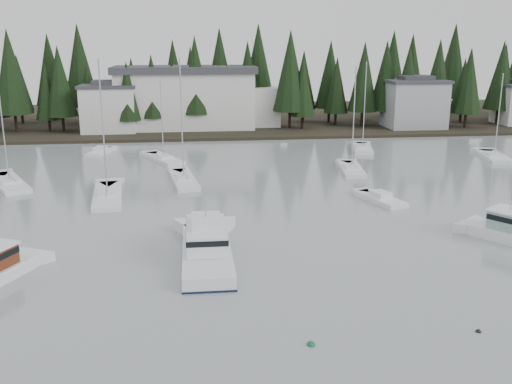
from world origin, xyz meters
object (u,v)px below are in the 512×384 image
at_px(runabout_1, 380,200).
at_px(sailboat_5, 184,181).
at_px(sailboat_6, 164,160).
at_px(sailboat_9, 108,197).
at_px(cabin_cruiser_center, 207,250).
at_px(house_east_a, 414,103).
at_px(sailboat_8, 9,185).
at_px(house_west, 109,107).
at_px(sailboat_3, 351,171).
at_px(sailboat_2, 494,158).
at_px(harbor_inn, 197,98).
at_px(sailboat_1, 362,150).
at_px(runabout_3, 101,153).

bearing_deg(runabout_1, sailboat_5, 44.13).
distance_m(sailboat_6, sailboat_9, 19.15).
height_order(cabin_cruiser_center, runabout_1, cabin_cruiser_center).
bearing_deg(house_east_a, sailboat_8, -150.46).
bearing_deg(house_west, sailboat_3, -44.43).
relative_size(house_east_a, sailboat_2, 0.88).
height_order(cabin_cruiser_center, sailboat_3, sailboat_3).
bearing_deg(house_east_a, sailboat_9, -139.90).
bearing_deg(sailboat_8, sailboat_6, -82.03).
bearing_deg(sailboat_2, sailboat_9, 118.83).
xyz_separation_m(sailboat_5, runabout_1, (19.86, -10.61, 0.05)).
distance_m(sailboat_2, sailboat_6, 45.52).
distance_m(sailboat_3, sailboat_8, 40.35).
relative_size(harbor_inn, sailboat_2, 2.44).
bearing_deg(sailboat_8, house_east_a, -87.47).
height_order(house_east_a, sailboat_9, sailboat_9).
distance_m(sailboat_1, sailboat_2, 18.18).
bearing_deg(house_east_a, sailboat_5, -139.53).
bearing_deg(sailboat_6, sailboat_1, -106.84).
bearing_deg(house_west, runabout_1, -54.98).
distance_m(house_west, sailboat_5, 38.59).
height_order(harbor_inn, sailboat_1, sailboat_1).
xyz_separation_m(sailboat_2, sailboat_5, (-42.55, -8.74, 0.02)).
bearing_deg(harbor_inn, runabout_3, -123.98).
relative_size(house_east_a, runabout_1, 1.57).
bearing_deg(runabout_3, house_west, 17.33).
xyz_separation_m(sailboat_6, runabout_1, (22.68, -23.01, 0.07)).
distance_m(sailboat_1, sailboat_6, 29.39).
bearing_deg(house_west, sailboat_1, -26.27).
relative_size(cabin_cruiser_center, sailboat_1, 0.86).
xyz_separation_m(sailboat_5, sailboat_9, (-7.77, -6.09, -0.01)).
distance_m(harbor_inn, sailboat_6, 28.08).
height_order(house_east_a, sailboat_2, sailboat_2).
relative_size(sailboat_2, sailboat_3, 0.89).
distance_m(sailboat_8, sailboat_9, 13.59).
distance_m(sailboat_1, sailboat_3, 14.70).
bearing_deg(sailboat_1, house_east_a, -26.24).
bearing_deg(cabin_cruiser_center, sailboat_2, -50.76).
xyz_separation_m(harbor_inn, sailboat_1, (24.06, -22.65, -5.70)).
xyz_separation_m(sailboat_9, runabout_3, (-4.25, 24.46, 0.06)).
distance_m(sailboat_5, runabout_1, 22.52).
height_order(sailboat_1, sailboat_8, sailboat_1).
distance_m(house_west, house_east_a, 54.01).
bearing_deg(harbor_inn, sailboat_3, -62.91).
bearing_deg(cabin_cruiser_center, sailboat_1, -30.54).
height_order(harbor_inn, sailboat_8, harbor_inn).
height_order(harbor_inn, cabin_cruiser_center, harbor_inn).
bearing_deg(runabout_3, sailboat_2, -85.38).
relative_size(house_east_a, sailboat_1, 0.79).
distance_m(harbor_inn, cabin_cruiser_center, 64.07).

